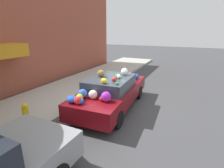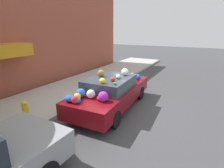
% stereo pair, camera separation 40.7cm
% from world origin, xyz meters
% --- Properties ---
extents(ground_plane, '(60.00, 60.00, 0.00)m').
position_xyz_m(ground_plane, '(0.00, 0.00, 0.00)').
color(ground_plane, '#424244').
extents(sidewalk_curb, '(24.00, 3.20, 0.15)m').
position_xyz_m(sidewalk_curb, '(0.00, 2.70, 0.07)').
color(sidewalk_curb, '#B2ADA3').
rests_on(sidewalk_curb, ground).
extents(building_facade, '(18.00, 1.20, 5.84)m').
position_xyz_m(building_facade, '(-0.10, 4.92, 2.88)').
color(building_facade, '#9E4C38').
rests_on(building_facade, ground).
extents(fire_hydrant, '(0.20, 0.20, 0.70)m').
position_xyz_m(fire_hydrant, '(-2.60, 1.66, 0.49)').
color(fire_hydrant, gold).
rests_on(fire_hydrant, sidewalk_curb).
extents(art_car, '(4.52, 1.96, 1.57)m').
position_xyz_m(art_car, '(-0.06, -0.10, 0.69)').
color(art_car, maroon).
rests_on(art_car, ground).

